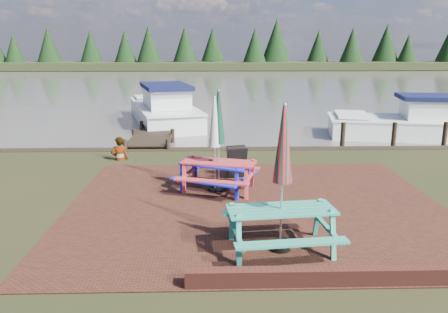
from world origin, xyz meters
The scene contains 13 objects.
ground centered at (0.00, 0.00, 0.00)m, with size 120.00×120.00×0.00m, color black.
paving centered at (0.00, 1.00, 0.01)m, with size 9.00×7.50×0.02m, color #391B12.
brick_wall centered at (2.15, -2.42, 0.15)m, with size 6.21×1.79×0.30m.
water centered at (0.00, 37.00, 0.00)m, with size 120.00×60.00×0.02m, color #434139.
far_treeline centered at (0.00, 66.00, 3.28)m, with size 120.00×10.00×8.10m.
picnic_table_teal centered at (0.22, -1.33, 0.97)m, with size 2.17×1.97×2.76m.
picnic_table_red centered at (-0.88, 2.20, 0.93)m, with size 2.32×2.17×2.67m.
picnic_table_blue centered at (-0.98, 2.15, 0.88)m, with size 2.33×2.23×2.51m.
chalkboard centered at (-0.33, 3.36, 0.48)m, with size 0.61×0.68×0.92m.
jetty centered at (-3.50, 11.28, 0.11)m, with size 1.76×9.08×1.00m.
boat_jetty centered at (-3.54, 13.70, 0.49)m, with size 4.72×8.38×2.30m.
boat_near centered at (8.17, 9.73, 0.42)m, with size 8.00×3.98×2.07m.
person centered at (-4.18, 5.49, 0.79)m, with size 0.58×0.38×1.59m, color gray.
Camera 1 is at (-1.05, -8.89, 3.77)m, focal length 35.00 mm.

